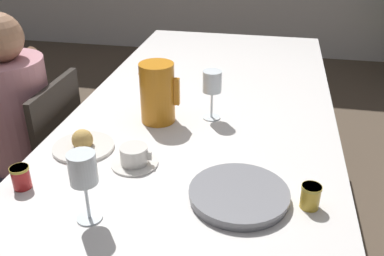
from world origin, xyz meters
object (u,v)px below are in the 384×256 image
(person_seated, at_px, (10,127))
(serving_tray, at_px, (239,195))
(chair_person_side, at_px, (40,170))
(wine_glass_water, at_px, (212,84))
(bread_plate, at_px, (83,144))
(teacup_near_person, at_px, (134,157))
(jam_jar_red, at_px, (311,196))
(wine_glass_juice, at_px, (83,172))
(red_pitcher, at_px, (157,93))
(jam_jar_amber, at_px, (21,176))

(person_seated, bearing_deg, serving_tray, -112.29)
(chair_person_side, bearing_deg, wine_glass_water, -84.34)
(person_seated, bearing_deg, bread_plate, -117.49)
(teacup_near_person, bearing_deg, bread_plate, 163.43)
(person_seated, height_order, serving_tray, person_seated)
(jam_jar_red, bearing_deg, wine_glass_juice, -164.06)
(teacup_near_person, xyz_separation_m, jam_jar_red, (0.54, -0.11, 0.01))
(wine_glass_water, distance_m, wine_glass_juice, 0.70)
(teacup_near_person, bearing_deg, person_seated, 155.80)
(red_pitcher, relative_size, jam_jar_red, 3.29)
(wine_glass_juice, xyz_separation_m, jam_jar_amber, (-0.25, 0.09, -0.11))
(person_seated, bearing_deg, teacup_near_person, -114.20)
(chair_person_side, relative_size, jam_jar_red, 12.68)
(person_seated, distance_m, teacup_near_person, 0.71)
(serving_tray, relative_size, bread_plate, 1.37)
(person_seated, xyz_separation_m, teacup_near_person, (0.64, -0.29, 0.11))
(person_seated, bearing_deg, wine_glass_juice, -133.19)
(bread_plate, relative_size, jam_jar_red, 2.98)
(wine_glass_juice, xyz_separation_m, teacup_near_person, (0.04, 0.28, -0.12))
(person_seated, relative_size, jam_jar_amber, 16.62)
(teacup_near_person, xyz_separation_m, serving_tray, (0.35, -0.12, -0.01))
(bread_plate, distance_m, jam_jar_red, 0.77)
(red_pitcher, xyz_separation_m, serving_tray, (0.36, -0.44, -0.10))
(person_seated, distance_m, jam_jar_amber, 0.60)
(chair_person_side, height_order, jam_jar_amber, chair_person_side)
(chair_person_side, xyz_separation_m, jam_jar_amber, (0.27, -0.49, 0.33))
(serving_tray, bearing_deg, red_pitcher, 129.18)
(person_seated, relative_size, red_pitcher, 5.06)
(wine_glass_juice, distance_m, serving_tray, 0.44)
(red_pitcher, bearing_deg, jam_jar_red, -38.21)
(wine_glass_water, relative_size, bread_plate, 0.93)
(jam_jar_amber, height_order, jam_jar_red, same)
(red_pitcher, height_order, jam_jar_amber, red_pitcher)
(person_seated, relative_size, wine_glass_juice, 5.76)
(jam_jar_amber, bearing_deg, teacup_near_person, 32.89)
(chair_person_side, distance_m, wine_glass_water, 0.87)
(person_seated, bearing_deg, red_pitcher, -87.19)
(chair_person_side, relative_size, jam_jar_amber, 12.68)
(wine_glass_water, relative_size, teacup_near_person, 1.28)
(bread_plate, bearing_deg, wine_glass_water, 38.94)
(red_pitcher, xyz_separation_m, wine_glass_juice, (-0.03, -0.60, 0.03))
(person_seated, distance_m, serving_tray, 1.07)
(serving_tray, bearing_deg, wine_glass_water, 107.54)
(bread_plate, bearing_deg, red_pitcher, 52.76)
(person_seated, xyz_separation_m, jam_jar_amber, (0.35, -0.47, 0.12))
(red_pitcher, xyz_separation_m, jam_jar_red, (0.55, -0.43, -0.08))
(chair_person_side, bearing_deg, jam_jar_amber, -151.53)
(wine_glass_juice, xyz_separation_m, jam_jar_red, (0.58, 0.17, -0.11))
(wine_glass_water, xyz_separation_m, jam_jar_amber, (-0.48, -0.57, -0.11))
(person_seated, distance_m, wine_glass_water, 0.87)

